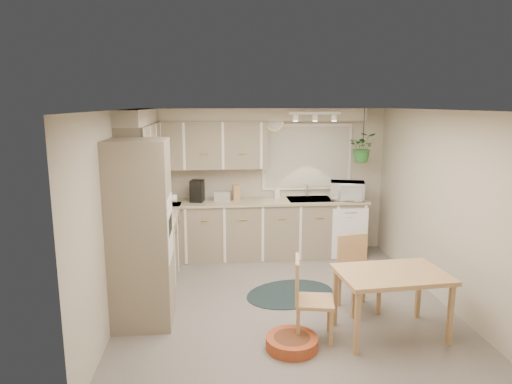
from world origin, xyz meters
The scene contains 35 objects.
floor centered at (0.00, 0.00, 0.00)m, with size 4.20×4.20×0.00m, color slate.
ceiling centered at (0.00, 0.00, 2.40)m, with size 4.20×4.20×0.00m, color white.
wall_back centered at (0.00, 2.10, 1.20)m, with size 4.00×0.04×2.40m, color #B5AC96.
wall_front centered at (0.00, -2.10, 1.20)m, with size 4.00×0.04×2.40m, color #B5AC96.
wall_left centered at (-2.00, 0.00, 1.20)m, with size 0.04×4.20×2.40m, color #B5AC96.
wall_right centered at (2.00, 0.00, 1.20)m, with size 0.04×4.20×2.40m, color #B5AC96.
base_cab_left centered at (-1.70, 0.88, 0.45)m, with size 0.60×1.85×0.90m, color gray.
base_cab_back centered at (-0.20, 1.80, 0.45)m, with size 3.60×0.60×0.90m, color gray.
counter_left centered at (-1.69, 0.88, 0.92)m, with size 0.64×1.89×0.04m, color tan.
counter_back centered at (-0.20, 1.79, 0.92)m, with size 3.64×0.64×0.04m, color tan.
oven_stack centered at (-1.68, -0.38, 1.05)m, with size 0.65×0.65×2.10m, color gray.
wall_oven_face centered at (-1.35, -0.38, 1.05)m, with size 0.02×0.56×0.58m, color white.
upper_cab_left centered at (-1.82, 1.00, 1.83)m, with size 0.35×2.00×0.75m, color gray.
upper_cab_back centered at (-1.00, 1.93, 1.83)m, with size 2.00×0.35×0.75m, color gray.
soffit_left centered at (-1.85, 1.00, 2.30)m, with size 0.30×2.00×0.20m, color #B5AC96.
soffit_back centered at (-0.20, 1.95, 2.30)m, with size 3.60×0.30×0.20m, color #B5AC96.
cooktop centered at (-1.68, 0.30, 0.94)m, with size 0.52×0.58×0.02m, color white.
range_hood centered at (-1.70, 0.30, 1.40)m, with size 0.40×0.60×0.14m, color white.
window_blinds centered at (0.70, 2.07, 1.60)m, with size 1.40×0.02×1.00m, color beige.
window_frame centered at (0.70, 2.08, 1.60)m, with size 1.50×0.02×1.10m, color white.
sink centered at (0.70, 1.80, 0.90)m, with size 0.70×0.48×0.10m, color #B5B7BD.
dishwasher_front centered at (1.30, 1.49, 0.42)m, with size 0.58×0.01×0.83m, color white.
track_light_bar centered at (0.70, 1.55, 2.33)m, with size 0.80×0.04×0.04m, color white.
wall_clock centered at (0.15, 2.07, 2.18)m, with size 0.30×0.30×0.03m, color gold.
dining_table centered at (1.02, -0.93, 0.36)m, with size 1.14×0.76×0.71m, color tan.
chair_left centered at (0.18, -0.92, 0.44)m, with size 0.41×0.41×0.89m, color tan.
chair_back centered at (0.88, -0.30, 0.45)m, with size 0.42×0.42×0.90m, color tan.
braided_rug centered at (0.13, 0.23, 0.01)m, with size 1.21×0.91×0.01m, color black.
pet_bed centered at (-0.09, -1.11, 0.06)m, with size 0.54×0.54×0.12m, color #AC4E22.
microwave centered at (1.29, 1.70, 1.12)m, with size 0.54×0.30×0.36m, color white.
soap_bottle centered at (0.18, 1.95, 0.99)m, with size 0.09×0.20×0.09m, color white.
hanging_plant centered at (1.52, 1.70, 1.74)m, with size 0.43×0.48×0.37m, color #2D6E2C.
coffee_maker centered at (-1.12, 1.80, 1.11)m, with size 0.19×0.24×0.34m, color black.
toaster centered at (-0.71, 1.82, 1.02)m, with size 0.26×0.15×0.16m, color #B5B7BD.
knife_block centered at (-0.49, 1.85, 1.06)m, with size 0.11×0.11×0.25m, color tan.
Camera 1 is at (-0.86, -5.35, 2.48)m, focal length 32.00 mm.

